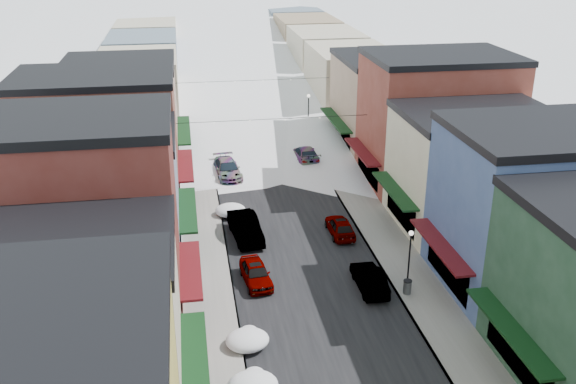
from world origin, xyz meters
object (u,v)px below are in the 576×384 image
object	(u,v)px
car_green_sedan	(369,279)
streetlamp_near	(410,251)
car_dark_hatch	(246,228)
trash_can	(407,287)
car_silver_sedan	(256,273)

from	to	relation	value
car_green_sedan	streetlamp_near	distance (m)	3.08
car_dark_hatch	streetlamp_near	world-z (taller)	streetlamp_near
trash_can	car_dark_hatch	bearing A→B (deg)	133.59
car_dark_hatch	streetlamp_near	xyz separation A→B (m)	(9.46, -8.57, 1.70)
trash_can	streetlamp_near	world-z (taller)	streetlamp_near
car_dark_hatch	streetlamp_near	distance (m)	12.88
trash_can	streetlamp_near	distance (m)	2.21
streetlamp_near	car_green_sedan	bearing A→B (deg)	175.71
car_green_sedan	streetlamp_near	size ratio (longest dim) A/B	1.13
car_dark_hatch	trash_can	size ratio (longest dim) A/B	5.71
car_dark_hatch	car_green_sedan	size ratio (longest dim) A/B	1.21
streetlamp_near	trash_can	bearing A→B (deg)	-109.96
car_green_sedan	car_silver_sedan	bearing A→B (deg)	-15.29
car_green_sedan	streetlamp_near	xyz separation A→B (m)	(2.46, -0.18, 1.85)
car_dark_hatch	trash_can	bearing A→B (deg)	-52.98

